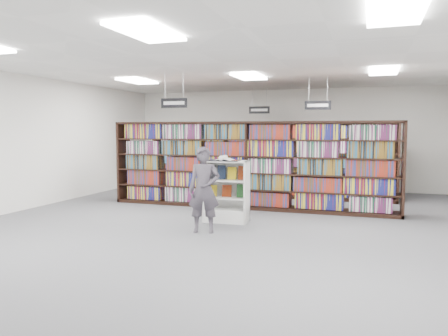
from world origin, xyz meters
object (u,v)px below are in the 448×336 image
(endcap_display, at_px, (227,200))
(open_book, at_px, (224,159))
(bookshelf_row_near, at_px, (249,165))
(shopper, at_px, (204,190))

(endcap_display, relative_size, open_book, 1.93)
(bookshelf_row_near, bearing_deg, endcap_display, -90.65)
(shopper, bearing_deg, bookshelf_row_near, 72.53)
(endcap_display, bearing_deg, bookshelf_row_near, 86.37)
(endcap_display, bearing_deg, open_book, -109.94)
(bookshelf_row_near, xyz_separation_m, shopper, (-0.11, -2.70, -0.26))
(open_book, relative_size, shopper, 0.42)
(endcap_display, relative_size, shopper, 0.80)
(bookshelf_row_near, xyz_separation_m, endcap_display, (-0.02, -1.66, -0.61))
(endcap_display, bearing_deg, shopper, -98.09)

